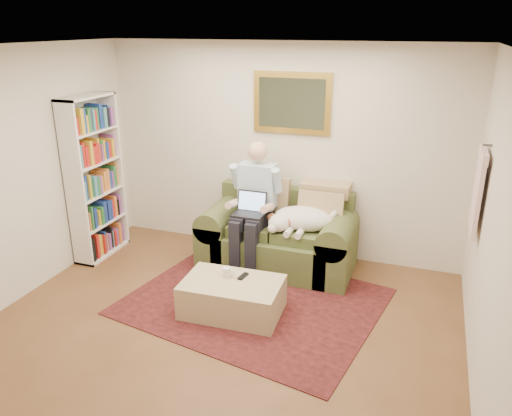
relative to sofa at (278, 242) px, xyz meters
The scene contains 12 objects.
room_shell 1.94m from the sofa, 94.61° to the right, with size 4.51×5.00×2.61m.
rug 0.95m from the sofa, 89.22° to the right, with size 2.51×2.01×0.01m, color black.
sofa is the anchor object (origin of this frame).
seated_man 0.55m from the sofa, 148.55° to the right, with size 0.59×0.85×1.51m, color #8CB6D8, non-canonical shape.
laptop 0.60m from the sofa, 138.98° to the right, with size 0.35×0.28×0.25m.
sleeping_dog 0.51m from the sofa, 15.74° to the right, with size 0.74×0.47×0.28m, color white, non-canonical shape.
ottoman 1.19m from the sofa, 95.75° to the right, with size 0.98×0.63×0.36m, color #C9B586.
coffee_mug 1.12m from the sofa, 100.85° to the right, with size 0.08×0.08×0.10m, color white.
tv_remote 1.05m from the sofa, 92.68° to the right, with size 0.05×0.15×0.02m, color black.
bookshelf 2.37m from the sofa, 169.56° to the right, with size 0.28×0.80×2.00m, color white, non-canonical shape.
wall_mirror 1.65m from the sofa, 90.00° to the left, with size 0.94×0.04×0.72m.
hanging_shirt 2.34m from the sofa, 11.32° to the right, with size 0.06×0.52×0.90m, color #F2C8CB, non-canonical shape.
Camera 1 is at (1.72, -3.24, 2.78)m, focal length 35.00 mm.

